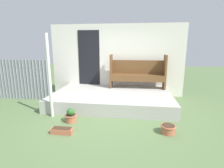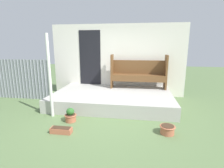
{
  "view_description": "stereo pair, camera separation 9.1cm",
  "coord_description": "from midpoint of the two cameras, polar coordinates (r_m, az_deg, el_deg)",
  "views": [
    {
      "loc": [
        0.68,
        -4.18,
        1.86
      ],
      "look_at": [
        0.07,
        0.39,
        0.82
      ],
      "focal_mm": 28.0,
      "sensor_mm": 36.0,
      "label": 1
    },
    {
      "loc": [
        0.77,
        -4.17,
        1.86
      ],
      "look_at": [
        0.07,
        0.39,
        0.82
      ],
      "focal_mm": 28.0,
      "sensor_mm": 36.0,
      "label": 2
    }
  ],
  "objects": [
    {
      "name": "planter_box_rect",
      "position": [
        4.03,
        -16.65,
        -14.39
      ],
      "size": [
        0.46,
        0.17,
        0.13
      ],
      "color": "#B76647",
      "rests_on": "ground_plane"
    },
    {
      "name": "bench",
      "position": [
        6.15,
        7.9,
        3.99
      ],
      "size": [
        1.9,
        0.43,
        1.16
      ],
      "rotation": [
        0.0,
        0.0,
        0.02
      ],
      "color": "brown",
      "rests_on": "porch_slab"
    },
    {
      "name": "fence_corrugated",
      "position": [
        6.94,
        -29.53,
        1.29
      ],
      "size": [
        2.55,
        0.05,
        1.38
      ],
      "color": "gray",
      "rests_on": "ground_plane"
    },
    {
      "name": "porch_slab",
      "position": [
        5.61,
        -0.49,
        -4.71
      ],
      "size": [
        3.7,
        2.24,
        0.37
      ],
      "color": "#B2AFA8",
      "rests_on": "ground_plane"
    },
    {
      "name": "ground_plane",
      "position": [
        4.63,
        -2.06,
        -11.04
      ],
      "size": [
        24.0,
        24.0,
        0.0
      ],
      "primitive_type": "plane",
      "color": "#5B7547"
    },
    {
      "name": "support_post",
      "position": [
        4.7,
        -20.27,
        2.19
      ],
      "size": [
        0.08,
        0.08,
        2.14
      ],
      "color": "silver",
      "rests_on": "ground_plane"
    },
    {
      "name": "flower_pot_middle",
      "position": [
        4.03,
        17.23,
        -13.78
      ],
      "size": [
        0.33,
        0.33,
        0.19
      ],
      "color": "#B76647",
      "rests_on": "ground_plane"
    },
    {
      "name": "house_wall",
      "position": [
        6.52,
        0.58,
        7.75
      ],
      "size": [
        4.9,
        0.08,
        2.6
      ],
      "color": "white",
      "rests_on": "ground_plane"
    },
    {
      "name": "flower_pot_left",
      "position": [
        4.49,
        -13.88,
        -10.09
      ],
      "size": [
        0.3,
        0.3,
        0.35
      ],
      "color": "#B76647",
      "rests_on": "ground_plane"
    }
  ]
}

